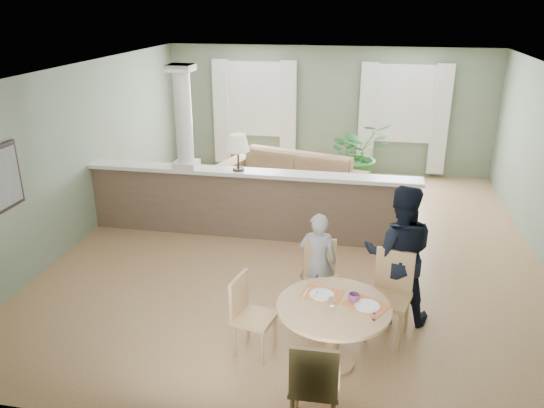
% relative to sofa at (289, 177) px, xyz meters
% --- Properties ---
extents(ground, '(8.00, 8.00, 0.00)m').
position_rel_sofa_xyz_m(ground, '(0.53, -2.09, -0.41)').
color(ground, tan).
rests_on(ground, ground).
extents(room_shell, '(7.02, 8.02, 2.71)m').
position_rel_sofa_xyz_m(room_shell, '(0.50, -1.46, 1.40)').
color(room_shell, gray).
rests_on(room_shell, ground).
extents(pony_wall, '(5.32, 0.38, 2.70)m').
position_rel_sofa_xyz_m(pony_wall, '(-0.45, -1.89, 0.29)').
color(pony_wall, brown).
rests_on(pony_wall, ground).
extents(sofa, '(3.04, 1.86, 0.83)m').
position_rel_sofa_xyz_m(sofa, '(0.00, 0.00, 0.00)').
color(sofa, '#90784E').
rests_on(sofa, ground).
extents(houseplant, '(1.58, 1.51, 1.36)m').
position_rel_sofa_xyz_m(houseplant, '(1.25, 0.93, 0.27)').
color(houseplant, '#2B6C2D').
rests_on(houseplant, ground).
extents(dining_table, '(1.17, 1.17, 0.80)m').
position_rel_sofa_xyz_m(dining_table, '(1.22, -4.88, 0.15)').
color(dining_table, tan).
rests_on(dining_table, ground).
extents(chair_far_boy, '(0.53, 0.53, 0.91)m').
position_rel_sofa_xyz_m(chair_far_boy, '(1.00, -3.92, 0.09)').
color(chair_far_boy, tan).
rests_on(chair_far_boy, ground).
extents(chair_far_man, '(0.55, 0.55, 1.00)m').
position_rel_sofa_xyz_m(chair_far_man, '(1.80, -4.23, 0.14)').
color(chair_far_man, tan).
rests_on(chair_far_man, ground).
extents(chair_near, '(0.44, 0.44, 0.96)m').
position_rel_sofa_xyz_m(chair_near, '(1.13, -5.87, 0.11)').
color(chair_near, tan).
rests_on(chair_near, ground).
extents(chair_side, '(0.48, 0.48, 0.90)m').
position_rel_sofa_xyz_m(chair_side, '(0.31, -4.84, 0.08)').
color(chair_side, tan).
rests_on(chair_side, ground).
extents(child_person, '(0.47, 0.32, 1.26)m').
position_rel_sofa_xyz_m(child_person, '(0.94, -3.83, 0.22)').
color(child_person, gray).
rests_on(child_person, ground).
extents(man_person, '(0.82, 0.64, 1.69)m').
position_rel_sofa_xyz_m(man_person, '(1.88, -3.87, 0.43)').
color(man_person, black).
rests_on(man_person, ground).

